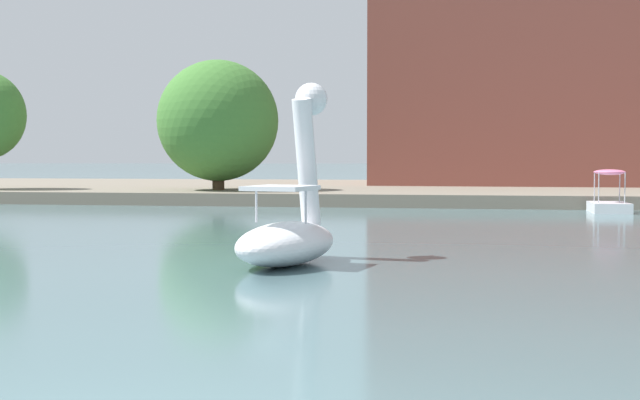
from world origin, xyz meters
TOP-DOWN VIEW (x-y plane):
  - shore_bank_far at (0.00, 40.00)m, footprint 150.03×23.07m
  - swan_boat at (-0.59, 10.77)m, footprint 1.97×3.28m
  - pedal_boat_pink at (7.56, 27.11)m, footprint 1.28×2.12m
  - tree_willow_overhanging at (-8.28, 32.07)m, footprint 7.40×7.43m
  - apartment_block at (5.89, 45.04)m, footprint 16.71×13.30m

SIDE VIEW (x-z plane):
  - shore_bank_far at x=0.00m, z-range 0.00..0.52m
  - pedal_boat_pink at x=7.56m, z-range -0.30..1.23m
  - swan_boat at x=-0.59m, z-range -0.95..2.40m
  - tree_willow_overhanging at x=-8.28m, z-range 0.71..6.45m
  - apartment_block at x=5.89m, z-range 0.52..13.23m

